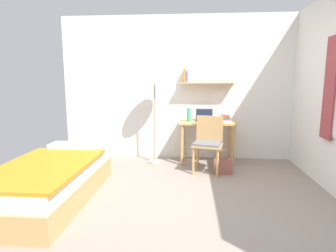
% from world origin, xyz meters
% --- Properties ---
extents(ground_plane, '(5.28, 5.28, 0.00)m').
position_xyz_m(ground_plane, '(0.00, 0.00, 0.00)').
color(ground_plane, gray).
extents(wall_back, '(4.40, 0.27, 2.60)m').
position_xyz_m(wall_back, '(0.00, 2.02, 1.30)').
color(wall_back, white).
rests_on(wall_back, ground_plane).
extents(bed, '(0.98, 1.92, 0.54)m').
position_xyz_m(bed, '(-1.52, -0.04, 0.24)').
color(bed, tan).
rests_on(bed, ground_plane).
extents(desk, '(0.95, 0.51, 0.74)m').
position_xyz_m(desk, '(0.47, 1.70, 0.58)').
color(desk, tan).
rests_on(desk, ground_plane).
extents(desk_chair, '(0.52, 0.50, 0.88)m').
position_xyz_m(desk_chair, '(0.46, 1.22, 0.49)').
color(desk_chair, tan).
rests_on(desk_chair, ground_plane).
extents(standing_lamp, '(0.43, 0.43, 1.61)m').
position_xyz_m(standing_lamp, '(-0.44, 1.63, 1.42)').
color(standing_lamp, '#B2A893').
rests_on(standing_lamp, ground_plane).
extents(laptop, '(0.30, 0.24, 0.21)m').
position_xyz_m(laptop, '(0.42, 1.76, 0.79)').
color(laptop, black).
rests_on(laptop, desk).
extents(water_bottle, '(0.07, 0.07, 0.23)m').
position_xyz_m(water_bottle, '(0.15, 1.69, 0.85)').
color(water_bottle, '#42A87F').
rests_on(water_bottle, desk).
extents(book_stack, '(0.19, 0.22, 0.11)m').
position_xyz_m(book_stack, '(0.79, 1.76, 0.79)').
color(book_stack, silver).
rests_on(book_stack, desk).
extents(handbag, '(0.29, 0.11, 0.38)m').
position_xyz_m(handbag, '(0.70, 1.11, 0.13)').
color(handbag, '#99564C').
rests_on(handbag, ground_plane).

